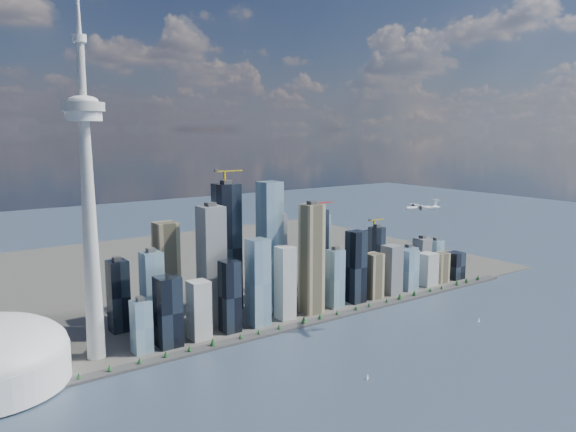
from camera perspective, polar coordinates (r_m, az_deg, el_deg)
ground at (r=771.04m, az=11.73°, el=-16.33°), size 4000.00×4000.00×0.00m
seawall at (r=943.63m, az=0.34°, el=-11.23°), size 1100.00×22.00×4.00m
land at (r=1319.38m, az=-11.21°, el=-5.58°), size 1400.00×900.00×3.00m
shoreline_trees at (r=941.33m, az=0.34°, el=-10.84°), size 960.53×7.20×8.80m
skyscraper_cluster at (r=1022.07m, az=0.22°, el=-5.16°), size 736.00×142.00×253.75m
needle_tower at (r=814.31m, az=-19.65°, el=1.99°), size 56.00×56.00×550.50m
airplane at (r=912.38m, az=13.46°, el=0.85°), size 63.54×56.78×15.84m
sailboat_west at (r=773.51m, az=8.08°, el=-15.92°), size 6.21×3.71×8.84m
sailboat_east at (r=1025.00m, az=18.82°, el=-10.00°), size 7.09×1.98×9.88m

